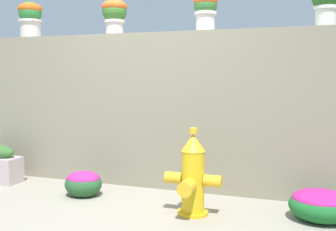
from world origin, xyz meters
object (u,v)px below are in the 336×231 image
at_px(potted_plant_2, 114,13).
at_px(fire_hydrant, 193,177).
at_px(flower_bush_left, 83,182).
at_px(flower_bush_right, 321,204).
at_px(potted_plant_3, 206,9).
at_px(potted_plant_1, 30,17).

relative_size(potted_plant_2, fire_hydrant, 0.53).
bearing_deg(flower_bush_left, fire_hydrant, -8.30).
bearing_deg(flower_bush_left, flower_bush_right, 1.24).
height_order(potted_plant_2, potted_plant_3, potted_plant_2).
height_order(flower_bush_left, flower_bush_right, flower_bush_right).
bearing_deg(potted_plant_1, fire_hydrant, -20.30).
xyz_separation_m(potted_plant_1, flower_bush_left, (1.14, -0.70, -1.85)).
bearing_deg(potted_plant_2, flower_bush_right, -15.51).
height_order(potted_plant_3, flower_bush_right, potted_plant_3).
bearing_deg(potted_plant_3, fire_hydrant, -82.86).
xyz_separation_m(potted_plant_3, fire_hydrant, (0.11, -0.84, -1.61)).
distance_m(potted_plant_1, potted_plant_2, 1.19).
bearing_deg(potted_plant_2, potted_plant_3, -1.17).
relative_size(flower_bush_left, flower_bush_right, 0.72).
bearing_deg(potted_plant_3, potted_plant_1, 179.05).
xyz_separation_m(potted_plant_3, flower_bush_left, (-1.13, -0.66, -1.82)).
xyz_separation_m(flower_bush_left, flower_bush_right, (2.33, 0.05, 0.00)).
distance_m(potted_plant_2, flower_bush_left, 1.96).
height_order(fire_hydrant, flower_bush_left, fire_hydrant).
relative_size(potted_plant_1, potted_plant_3, 1.15).
xyz_separation_m(potted_plant_1, flower_bush_right, (3.47, -0.65, -1.85)).
height_order(fire_hydrant, flower_bush_right, fire_hydrant).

